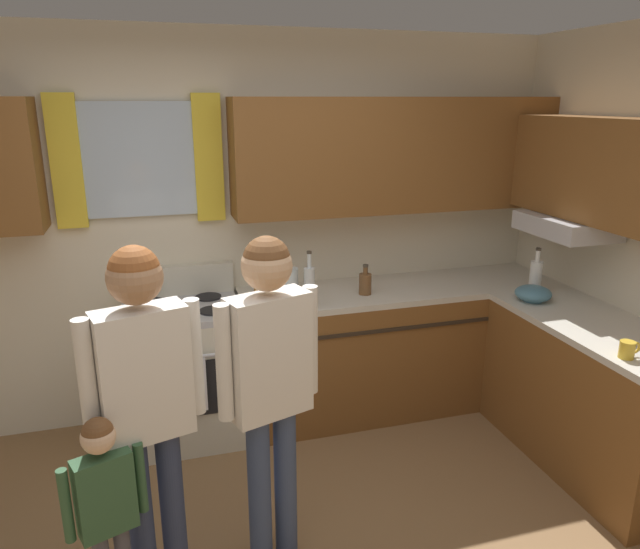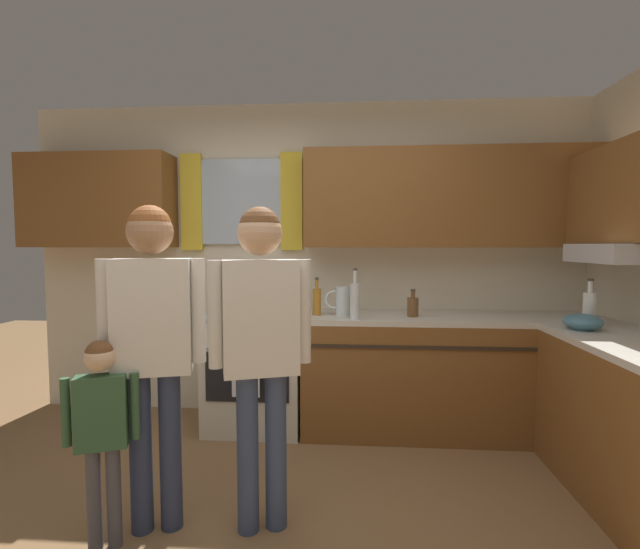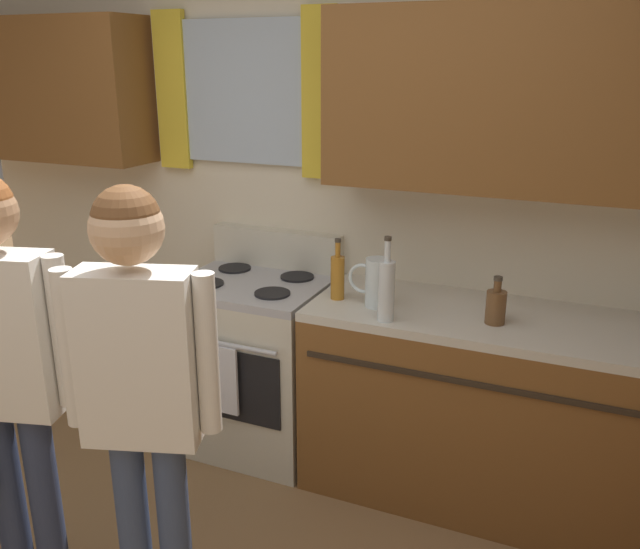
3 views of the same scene
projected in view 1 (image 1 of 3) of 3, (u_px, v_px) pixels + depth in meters
name	position (u px, v px, depth m)	size (l,w,h in m)	color
back_wall_unit	(234.00, 201.00, 3.90)	(4.60, 0.42, 2.60)	beige
kitchen_counter_run	(465.00, 362.00, 3.98)	(2.25, 2.01, 0.90)	brown
stove_oven	(186.00, 369.00, 3.84)	(0.73, 0.67, 1.10)	beige
bottle_oil_amber	(259.00, 287.00, 3.76)	(0.06, 0.06, 0.29)	#B27223
bottle_milk_white	(536.00, 276.00, 3.95)	(0.08, 0.08, 0.31)	white
bottle_tall_clear	(309.00, 286.00, 3.67)	(0.07, 0.07, 0.37)	silver
bottle_squat_brown	(365.00, 283.00, 3.94)	(0.08, 0.08, 0.21)	brown
mug_mustard_yellow	(628.00, 350.00, 2.98)	(0.12, 0.08, 0.09)	gold
water_pitcher	(289.00, 285.00, 3.79)	(0.19, 0.11, 0.22)	silver
mixing_bowl	(533.00, 294.00, 3.82)	(0.23, 0.23, 0.10)	teal
adult_holding_child	(145.00, 387.00, 2.42)	(0.49, 0.25, 1.62)	#2D3856
adult_in_plaid	(269.00, 368.00, 2.60)	(0.48, 0.26, 1.62)	#38476B
small_child	(106.00, 502.00, 2.34)	(0.32, 0.17, 0.99)	#4C4C56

